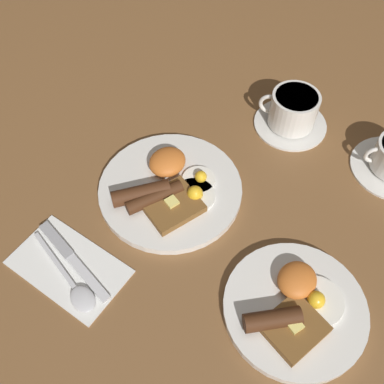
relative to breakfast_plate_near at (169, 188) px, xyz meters
name	(u,v)px	position (x,y,z in m)	size (l,w,h in m)	color
ground_plane	(171,192)	(0.00, 0.00, -0.01)	(3.00, 3.00, 0.00)	brown
breakfast_plate_near	(169,188)	(0.00, 0.00, 0.00)	(0.26, 0.26, 0.05)	silver
breakfast_plate_far	(295,307)	(0.05, 0.30, 0.00)	(0.22, 0.22, 0.04)	silver
teacup_near	(293,112)	(-0.29, 0.08, 0.02)	(0.15, 0.15, 0.08)	silver
napkin	(69,267)	(0.22, -0.03, -0.01)	(0.11, 0.19, 0.01)	white
knife	(70,256)	(0.21, -0.04, -0.01)	(0.04, 0.19, 0.01)	silver
spoon	(77,291)	(0.24, 0.02, -0.01)	(0.05, 0.18, 0.01)	silver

